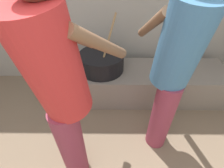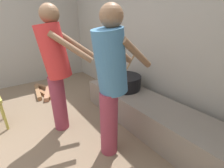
# 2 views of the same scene
# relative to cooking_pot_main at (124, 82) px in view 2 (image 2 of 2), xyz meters

# --- Properties ---
(ground_plane) EXTENTS (9.37, 9.37, 0.00)m
(ground_plane) POSITION_rel_cooking_pot_main_xyz_m (-0.16, -1.78, -0.53)
(ground_plane) COLOR #75604C
(block_enclosure_rear) EXTENTS (4.88, 0.20, 2.50)m
(block_enclosure_rear) POSITION_rel_cooking_pot_main_xyz_m (-0.16, 0.51, 0.71)
(block_enclosure_rear) COLOR #9E998E
(block_enclosure_rear) RESTS_ON ground_plane
(hearth_ledge) EXTENTS (2.25, 0.60, 0.42)m
(hearth_ledge) POSITION_rel_cooking_pot_main_xyz_m (0.50, -0.01, -0.32)
(hearth_ledge) COLOR slate
(hearth_ledge) RESTS_ON ground_plane
(cooking_pot_main) EXTENTS (0.55, 0.55, 0.67)m
(cooking_pot_main) POSITION_rel_cooking_pot_main_xyz_m (0.00, 0.00, 0.00)
(cooking_pot_main) COLOR black
(cooking_pot_main) RESTS_ON hearth_ledge
(cook_in_red_shirt) EXTENTS (0.64, 0.74, 1.66)m
(cook_in_red_shirt) POSITION_rel_cooking_pot_main_xyz_m (-0.16, -1.01, 0.42)
(cook_in_red_shirt) COLOR #8C3347
(cook_in_red_shirt) RESTS_ON ground_plane
(cook_in_blue_shirt) EXTENTS (0.41, 0.71, 1.63)m
(cook_in_blue_shirt) POSITION_rel_cooking_pot_main_xyz_m (0.60, -0.71, 0.40)
(cook_in_blue_shirt) COLOR #8C3347
(cook_in_blue_shirt) RESTS_ON ground_plane
(firewood_pile) EXTENTS (0.95, 0.49, 0.09)m
(firewood_pile) POSITION_rel_cooking_pot_main_xyz_m (-1.54, -0.94, -0.49)
(firewood_pile) COLOR #926641
(firewood_pile) RESTS_ON ground_plane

